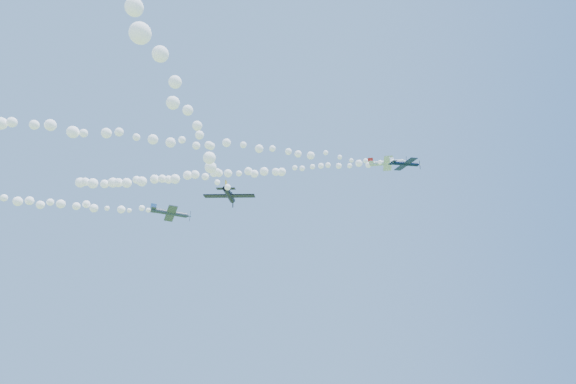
# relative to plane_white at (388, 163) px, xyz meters

# --- Properties ---
(plane_white) EXTENTS (7.91, 8.37, 2.30)m
(plane_white) POSITION_rel_plane_white_xyz_m (0.00, 0.00, 0.00)
(plane_white) COLOR silver
(smoke_trail_white) EXTENTS (66.39, 9.49, 3.27)m
(smoke_trail_white) POSITION_rel_plane_white_xyz_m (-35.53, 3.69, -0.31)
(smoke_trail_white) COLOR white
(plane_navy) EXTENTS (6.20, 6.57, 1.70)m
(plane_navy) POSITION_rel_plane_white_xyz_m (1.90, -8.18, -3.55)
(plane_navy) COLOR #0B1833
(smoke_trail_navy) EXTENTS (71.81, 25.94, 2.51)m
(smoke_trail_navy) POSITION_rel_plane_white_xyz_m (-35.71, -20.97, -3.76)
(smoke_trail_navy) COLOR white
(plane_grey) EXTENTS (7.84, 8.26, 3.01)m
(plane_grey) POSITION_rel_plane_white_xyz_m (-42.66, -2.74, -10.51)
(plane_grey) COLOR #363E4F
(plane_black) EXTENTS (7.24, 6.96, 1.96)m
(plane_black) POSITION_rel_plane_white_xyz_m (-26.69, -26.69, -15.06)
(plane_black) COLOR black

